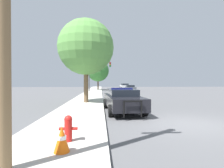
{
  "coord_description": "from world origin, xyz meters",
  "views": [
    {
      "loc": [
        -3.8,
        -7.35,
        1.83
      ],
      "look_at": [
        -1.93,
        21.66,
        1.46
      ],
      "focal_mm": 28.0,
      "sensor_mm": 36.0,
      "label": 1
    }
  ],
  "objects_px": {
    "police_car": "(122,99)",
    "traffic_cone": "(62,139)",
    "traffic_light": "(98,70)",
    "tree_sidewalk_near": "(86,47)",
    "car_background_distant": "(125,86)",
    "car_background_oncoming": "(130,88)",
    "tree_sidewalk_far": "(98,71)",
    "fire_hydrant": "(68,127)"
  },
  "relations": [
    {
      "from": "traffic_light",
      "to": "tree_sidewalk_far",
      "type": "bearing_deg",
      "value": 90.39
    },
    {
      "from": "traffic_cone",
      "to": "tree_sidewalk_near",
      "type": "bearing_deg",
      "value": 91.54
    },
    {
      "from": "police_car",
      "to": "tree_sidewalk_near",
      "type": "xyz_separation_m",
      "value": [
        -2.56,
        3.97,
        3.96
      ]
    },
    {
      "from": "fire_hydrant",
      "to": "tree_sidewalk_far",
      "type": "height_order",
      "value": "tree_sidewalk_far"
    },
    {
      "from": "traffic_light",
      "to": "tree_sidewalk_near",
      "type": "xyz_separation_m",
      "value": [
        -0.68,
        -17.59,
        0.69
      ]
    },
    {
      "from": "traffic_cone",
      "to": "car_background_oncoming",
      "type": "bearing_deg",
      "value": 77.23
    },
    {
      "from": "traffic_light",
      "to": "traffic_cone",
      "type": "distance_m",
      "value": 28.18
    },
    {
      "from": "car_background_oncoming",
      "to": "tree_sidewalk_far",
      "type": "relative_size",
      "value": 0.7
    },
    {
      "from": "fire_hydrant",
      "to": "car_background_distant",
      "type": "bearing_deg",
      "value": 79.76
    },
    {
      "from": "traffic_light",
      "to": "car_background_oncoming",
      "type": "relative_size",
      "value": 1.21
    },
    {
      "from": "traffic_light",
      "to": "car_background_oncoming",
      "type": "distance_m",
      "value": 7.54
    },
    {
      "from": "car_background_oncoming",
      "to": "police_car",
      "type": "bearing_deg",
      "value": 81.05
    },
    {
      "from": "traffic_light",
      "to": "traffic_cone",
      "type": "xyz_separation_m",
      "value": [
        -0.4,
        -27.95,
        -3.56
      ]
    },
    {
      "from": "car_background_distant",
      "to": "traffic_cone",
      "type": "relative_size",
      "value": 6.84
    },
    {
      "from": "police_car",
      "to": "tree_sidewalk_near",
      "type": "height_order",
      "value": "tree_sidewalk_near"
    },
    {
      "from": "tree_sidewalk_near",
      "to": "traffic_cone",
      "type": "height_order",
      "value": "tree_sidewalk_near"
    },
    {
      "from": "traffic_light",
      "to": "tree_sidewalk_near",
      "type": "relative_size",
      "value": 0.8
    },
    {
      "from": "tree_sidewalk_near",
      "to": "traffic_cone",
      "type": "distance_m",
      "value": 11.2
    },
    {
      "from": "car_background_distant",
      "to": "tree_sidewalk_far",
      "type": "height_order",
      "value": "tree_sidewalk_far"
    },
    {
      "from": "car_background_oncoming",
      "to": "tree_sidewalk_far",
      "type": "distance_m",
      "value": 8.42
    },
    {
      "from": "traffic_light",
      "to": "tree_sidewalk_near",
      "type": "bearing_deg",
      "value": -92.21
    },
    {
      "from": "tree_sidewalk_far",
      "to": "traffic_cone",
      "type": "distance_m",
      "value": 34.3
    },
    {
      "from": "traffic_light",
      "to": "tree_sidewalk_far",
      "type": "height_order",
      "value": "tree_sidewalk_far"
    },
    {
      "from": "police_car",
      "to": "car_background_distant",
      "type": "distance_m",
      "value": 32.59
    },
    {
      "from": "tree_sidewalk_far",
      "to": "car_background_oncoming",
      "type": "bearing_deg",
      "value": -31.96
    },
    {
      "from": "police_car",
      "to": "traffic_light",
      "type": "distance_m",
      "value": 21.89
    },
    {
      "from": "fire_hydrant",
      "to": "traffic_light",
      "type": "distance_m",
      "value": 27.41
    },
    {
      "from": "traffic_light",
      "to": "car_background_oncoming",
      "type": "height_order",
      "value": "traffic_light"
    },
    {
      "from": "police_car",
      "to": "car_background_distant",
      "type": "relative_size",
      "value": 1.19
    },
    {
      "from": "traffic_light",
      "to": "car_background_distant",
      "type": "distance_m",
      "value": 12.92
    },
    {
      "from": "police_car",
      "to": "fire_hydrant",
      "type": "xyz_separation_m",
      "value": [
        -2.27,
        -5.62,
        -0.22
      ]
    },
    {
      "from": "fire_hydrant",
      "to": "tree_sidewalk_near",
      "type": "xyz_separation_m",
      "value": [
        -0.29,
        9.59,
        4.18
      ]
    },
    {
      "from": "car_background_oncoming",
      "to": "car_background_distant",
      "type": "relative_size",
      "value": 1.05
    },
    {
      "from": "fire_hydrant",
      "to": "traffic_light",
      "type": "xyz_separation_m",
      "value": [
        0.38,
        27.18,
        3.49
      ]
    },
    {
      "from": "police_car",
      "to": "traffic_cone",
      "type": "xyz_separation_m",
      "value": [
        -2.28,
        -6.38,
        -0.3
      ]
    },
    {
      "from": "traffic_light",
      "to": "traffic_cone",
      "type": "bearing_deg",
      "value": -90.82
    },
    {
      "from": "car_background_distant",
      "to": "tree_sidewalk_far",
      "type": "xyz_separation_m",
      "value": [
        -6.51,
        -4.57,
        3.52
      ]
    },
    {
      "from": "police_car",
      "to": "tree_sidewalk_far",
      "type": "bearing_deg",
      "value": -89.46
    },
    {
      "from": "car_background_distant",
      "to": "tree_sidewalk_far",
      "type": "distance_m",
      "value": 8.69
    },
    {
      "from": "fire_hydrant",
      "to": "traffic_light",
      "type": "height_order",
      "value": "traffic_light"
    },
    {
      "from": "car_background_oncoming",
      "to": "car_background_distant",
      "type": "height_order",
      "value": "car_background_distant"
    },
    {
      "from": "fire_hydrant",
      "to": "traffic_cone",
      "type": "relative_size",
      "value": 1.18
    }
  ]
}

